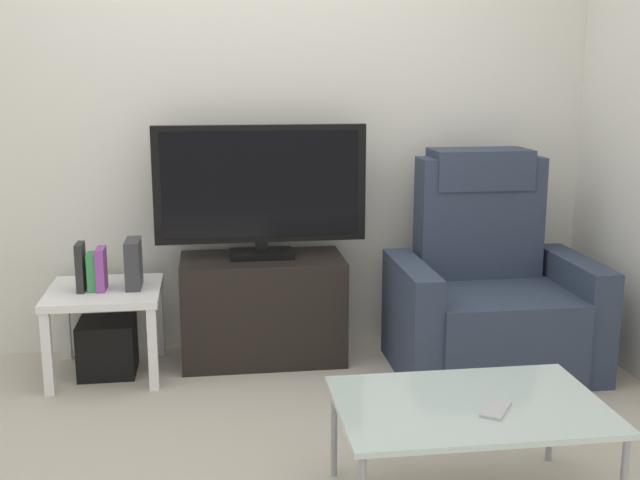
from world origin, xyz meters
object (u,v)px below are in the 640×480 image
object	(u,v)px
subwoofer_box	(108,347)
recliner_armchair	(489,294)
tv_stand	(263,308)
cell_phone	(495,409)
side_table	(105,302)
game_console	(134,264)
coffee_table	(470,409)
television	(261,188)
book_leftmost	(81,267)
book_middle	(93,272)
book_rightmost	(101,269)

from	to	relation	value
subwoofer_box	recliner_armchair	bearing A→B (deg)	-4.34
tv_stand	cell_phone	size ratio (longest dim) A/B	5.51
side_table	game_console	distance (m)	0.24
side_table	cell_phone	distance (m)	2.08
side_table	coffee_table	bearing A→B (deg)	-46.12
television	subwoofer_box	xyz separation A→B (m)	(-0.78, -0.12, -0.76)
side_table	book_leftmost	bearing A→B (deg)	-168.69
recliner_armchair	book_leftmost	distance (m)	2.01
side_table	tv_stand	bearing A→B (deg)	7.48
side_table	book_middle	size ratio (longest dim) A/B	2.93
television	game_console	size ratio (longest dim) A/B	4.51
recliner_armchair	subwoofer_box	size ratio (longest dim) A/B	3.98
coffee_table	cell_phone	world-z (taller)	cell_phone
television	book_leftmost	size ratio (longest dim) A/B	4.57
tv_stand	television	bearing A→B (deg)	90.00
book_middle	book_rightmost	world-z (taller)	book_rightmost
television	book_rightmost	xyz separation A→B (m)	(-0.78, -0.14, -0.36)
book_middle	cell_phone	distance (m)	2.10
recliner_armchair	book_rightmost	size ratio (longest dim) A/B	5.25
game_console	book_rightmost	bearing A→B (deg)	-168.66
coffee_table	television	bearing A→B (deg)	111.03
television	book_middle	size ratio (longest dim) A/B	5.79
tv_stand	side_table	world-z (taller)	tv_stand
recliner_armchair	book_leftmost	bearing A→B (deg)	169.16
television	game_console	bearing A→B (deg)	-170.06
side_table	cell_phone	world-z (taller)	side_table
side_table	game_console	world-z (taller)	game_console
television	subwoofer_box	size ratio (longest dim) A/B	3.93
recliner_armchair	game_console	world-z (taller)	recliner_armchair
television	side_table	distance (m)	0.95
cell_phone	book_rightmost	bearing A→B (deg)	168.24
book_leftmost	game_console	distance (m)	0.25
book_middle	side_table	bearing A→B (deg)	24.61
coffee_table	cell_phone	bearing A→B (deg)	-48.47
book_leftmost	book_middle	size ratio (longest dim) A/B	1.27
recliner_armchair	subwoofer_box	distance (m)	1.92
subwoofer_box	book_leftmost	world-z (taller)	book_leftmost
subwoofer_box	coffee_table	world-z (taller)	coffee_table
tv_stand	cell_phone	xyz separation A→B (m)	(0.66, -1.60, 0.12)
subwoofer_box	book_leftmost	bearing A→B (deg)	-168.69
book_leftmost	coffee_table	bearing A→B (deg)	-43.70
book_leftmost	coffee_table	world-z (taller)	book_leftmost
side_table	subwoofer_box	world-z (taller)	side_table
television	subwoofer_box	bearing A→B (deg)	-171.17
tv_stand	side_table	xyz separation A→B (m)	(-0.78, -0.10, 0.10)
book_middle	cell_phone	size ratio (longest dim) A/B	1.23
book_middle	game_console	bearing A→B (deg)	9.03
book_leftmost	subwoofer_box	bearing A→B (deg)	11.31
subwoofer_box	game_console	bearing A→B (deg)	3.95
television	recliner_armchair	xyz separation A→B (m)	(1.12, -0.27, -0.52)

